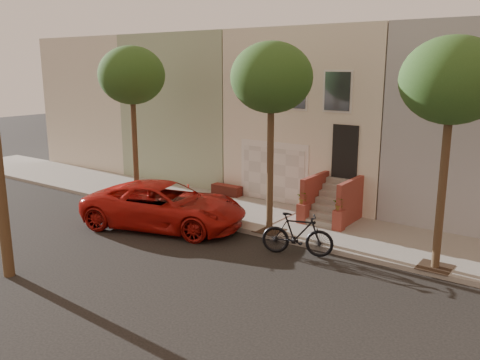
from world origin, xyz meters
The scene contains 9 objects.
ground centered at (0.00, 0.00, 0.00)m, with size 90.00×90.00×0.00m, color black.
sidewalk centered at (0.00, 5.35, 0.07)m, with size 40.00×3.70×0.15m, color gray.
house_row centered at (0.00, 11.19, 3.64)m, with size 33.10×11.70×7.00m.
tree_left centered at (-5.50, 3.90, 5.26)m, with size 2.70×2.57×6.30m.
tree_mid centered at (1.00, 3.90, 5.26)m, with size 2.70×2.57×6.30m.
tree_right centered at (6.50, 3.90, 5.26)m, with size 2.70×2.57×6.30m.
utility_pole centered at (8.00, -3.20, 5.19)m, with size 23.60×1.22×10.00m.
pickup_truck centered at (-2.49, 2.43, 0.81)m, with size 2.68×5.81×1.61m, color #A81510.
motorcycle centered at (2.70, 2.81, 0.66)m, with size 0.62×2.20×1.32m, color black.
Camera 1 is at (9.73, -9.98, 5.67)m, focal length 37.54 mm.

